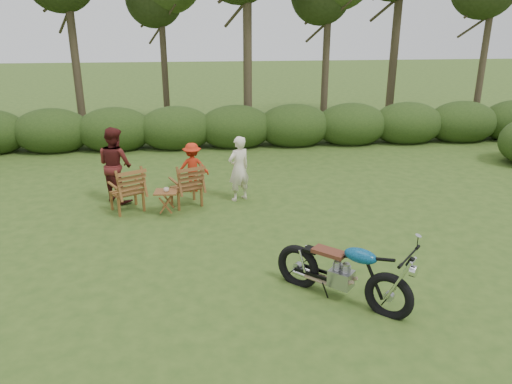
{
  "coord_description": "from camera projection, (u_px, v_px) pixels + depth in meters",
  "views": [
    {
      "loc": [
        -0.97,
        -7.54,
        4.3
      ],
      "look_at": [
        -0.03,
        1.81,
        0.9
      ],
      "focal_mm": 35.0,
      "sensor_mm": 36.0,
      "label": 1
    }
  ],
  "objects": [
    {
      "name": "child",
      "position": [
        194.0,
        191.0,
        12.74
      ],
      "size": [
        0.83,
        0.51,
        1.25
      ],
      "primitive_type": "imported",
      "rotation": [
        0.0,
        0.0,
        3.2
      ],
      "color": "red",
      "rests_on": "ground"
    },
    {
      "name": "tree_line",
      "position": [
        248.0,
        28.0,
        16.47
      ],
      "size": [
        22.52,
        11.62,
        8.14
      ],
      "color": "#362D1D",
      "rests_on": "ground"
    },
    {
      "name": "adult_a",
      "position": [
        239.0,
        200.0,
        12.13
      ],
      "size": [
        0.69,
        0.62,
        1.58
      ],
      "primitive_type": "imported",
      "rotation": [
        0.0,
        0.0,
        3.68
      ],
      "color": "#EEE0C4",
      "rests_on": "ground"
    },
    {
      "name": "motorcycle",
      "position": [
        340.0,
        298.0,
        7.96
      ],
      "size": [
        2.21,
        2.1,
        1.26
      ],
      "primitive_type": null,
      "rotation": [
        0.0,
        0.0,
        -0.72
      ],
      "color": "#0E76B8",
      "rests_on": "ground"
    },
    {
      "name": "adult_b",
      "position": [
        119.0,
        200.0,
        12.1
      ],
      "size": [
        1.11,
        1.09,
        1.8
      ],
      "primitive_type": "imported",
      "rotation": [
        0.0,
        0.0,
        2.42
      ],
      "color": "#4F1816",
      "rests_on": "ground"
    },
    {
      "name": "side_table",
      "position": [
        167.0,
        203.0,
        11.19
      ],
      "size": [
        0.56,
        0.49,
        0.54
      ],
      "primitive_type": null,
      "rotation": [
        0.0,
        0.0,
        -0.09
      ],
      "color": "#5D3117",
      "rests_on": "ground"
    },
    {
      "name": "lawn_chair_left",
      "position": [
        128.0,
        210.0,
        11.47
      ],
      "size": [
        0.99,
        0.99,
        1.06
      ],
      "primitive_type": null,
      "rotation": [
        0.0,
        0.0,
        3.65
      ],
      "color": "brown",
      "rests_on": "ground"
    },
    {
      "name": "cup",
      "position": [
        166.0,
        190.0,
        11.05
      ],
      "size": [
        0.13,
        0.13,
        0.09
      ],
      "primitive_type": "imported",
      "rotation": [
        0.0,
        0.0,
        -0.15
      ],
      "color": "beige",
      "rests_on": "side_table"
    },
    {
      "name": "ground",
      "position": [
        268.0,
        276.0,
        8.61
      ],
      "size": [
        80.0,
        80.0,
        0.0
      ],
      "primitive_type": "plane",
      "color": "#2E4918",
      "rests_on": "ground"
    },
    {
      "name": "lawn_chair_right",
      "position": [
        187.0,
        205.0,
        11.79
      ],
      "size": [
        0.94,
        0.94,
        1.04
      ],
      "primitive_type": null,
      "rotation": [
        0.0,
        0.0,
        3.54
      ],
      "color": "#5B3416",
      "rests_on": "ground"
    }
  ]
}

